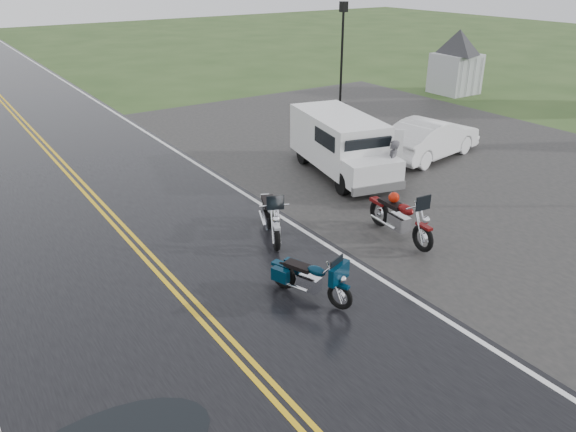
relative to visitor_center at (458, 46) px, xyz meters
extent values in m
plane|color=#2D471E|center=(-20.00, -12.00, -2.40)|extent=(120.00, 120.00, 0.00)
cube|color=black|center=(-20.00, -2.00, -2.38)|extent=(8.00, 100.00, 0.04)
cube|color=black|center=(-9.00, -7.00, -2.38)|extent=(14.00, 24.00, 0.03)
imported|color=#454449|center=(-12.40, -8.36, -1.63)|extent=(0.66, 0.65, 1.54)
imported|color=white|center=(-9.09, -6.82, -1.71)|extent=(4.35, 2.12, 1.37)
camera|label=1|loc=(-23.70, -19.65, 3.88)|focal=35.00mm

